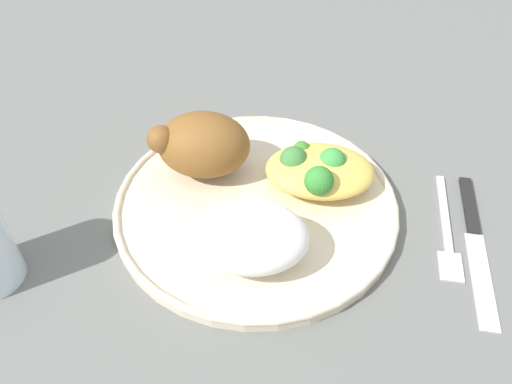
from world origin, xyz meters
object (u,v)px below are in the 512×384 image
Objects in this scene: roasted_chicken at (202,144)px; knife at (474,232)px; rice_pile at (248,236)px; plate at (256,204)px; mac_cheese_with_broccoli at (319,170)px; fork at (447,230)px.

knife is at bearing 167.69° from roasted_chicken.
roasted_chicken is at bearing -63.28° from rice_pile.
rice_pile reaches higher than plate.
roasted_chicken reaches higher than knife.
fork is (-0.13, 0.05, -0.03)m from mac_cheese_with_broccoli.
roasted_chicken is 0.29m from knife.
plate is 2.03× the size of fork.
roasted_chicken reaches higher than plate.
knife is (-0.22, 0.02, -0.00)m from plate.
plate is 0.22m from knife.
fork is at bearing 159.73° from mac_cheese_with_broccoli.
plate is 0.19m from fork.
plate is at bearing 25.05° from mac_cheese_with_broccoli.
plate is at bearing -5.39° from fork.
fork is at bearing -164.72° from rice_pile.
mac_cheese_with_broccoli is at bearing 174.32° from roasted_chicken.
roasted_chicken is 0.73× the size of fork.
rice_pile is (0.00, 0.07, 0.03)m from plate.
plate is at bearing -92.08° from rice_pile.
plate is 0.08m from roasted_chicken.
rice_pile reaches higher than fork.
rice_pile is 0.55× the size of knife.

